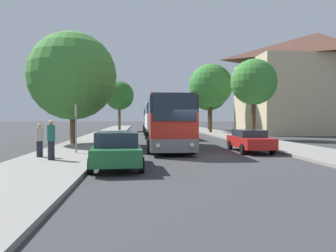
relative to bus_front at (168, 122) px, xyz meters
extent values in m
plane|color=#38383A|center=(1.15, -4.26, -1.81)|extent=(300.00, 300.00, 0.00)
cube|color=gray|center=(-5.85, -4.26, -1.73)|extent=(4.00, 120.00, 0.15)
cube|color=gray|center=(8.15, -4.26, -1.73)|extent=(4.00, 120.00, 0.15)
cube|color=#C6B28E|center=(21.39, 19.55, 2.90)|extent=(18.66, 12.57, 9.42)
pyramid|color=#513328|center=(21.39, 19.55, 9.50)|extent=(18.66, 12.57, 3.77)
cube|color=gray|center=(0.00, 0.01, -1.18)|extent=(2.67, 10.06, 0.70)
cube|color=red|center=(0.00, 0.01, -0.16)|extent=(2.67, 10.06, 1.34)
cube|color=#232D3D|center=(0.00, 0.01, 0.98)|extent=(2.69, 9.86, 0.95)
cube|color=red|center=(0.00, 0.01, 1.52)|extent=(2.62, 9.86, 0.12)
cube|color=#232D3D|center=(-0.09, -5.03, 0.83)|extent=(2.25, 0.10, 1.45)
sphere|color=#F4EAC1|center=(-0.96, -5.03, -1.15)|extent=(0.24, 0.24, 0.24)
sphere|color=#F4EAC1|center=(0.79, -5.06, -1.15)|extent=(0.24, 0.24, 0.24)
cylinder|color=black|center=(-1.30, -2.97, -1.31)|extent=(0.32, 1.00, 1.00)
cylinder|color=black|center=(1.20, -3.01, -1.31)|extent=(0.32, 1.00, 1.00)
cylinder|color=black|center=(-1.20, 3.04, -1.31)|extent=(0.32, 1.00, 1.00)
cylinder|color=black|center=(1.30, 3.00, -1.31)|extent=(0.32, 1.00, 1.00)
cube|color=#238942|center=(0.07, 13.31, -1.18)|extent=(2.64, 10.64, 0.70)
cube|color=silver|center=(0.07, 13.31, -0.07)|extent=(2.64, 10.64, 1.51)
cube|color=#232D3D|center=(0.07, 13.31, 1.16)|extent=(2.67, 10.43, 0.95)
cube|color=silver|center=(0.07, 13.31, 1.69)|extent=(2.59, 10.43, 0.12)
cube|color=#232D3D|center=(0.10, 7.97, 1.01)|extent=(2.32, 0.07, 1.45)
sphere|color=#F4EAC1|center=(-0.80, 7.95, -1.15)|extent=(0.24, 0.24, 0.24)
sphere|color=#F4EAC1|center=(1.00, 7.96, -1.15)|extent=(0.24, 0.24, 0.24)
cylinder|color=black|center=(-1.20, 10.12, -1.31)|extent=(0.31, 1.00, 1.00)
cylinder|color=black|center=(1.38, 10.13, -1.31)|extent=(0.31, 1.00, 1.00)
cylinder|color=black|center=(-1.24, 16.49, -1.31)|extent=(0.31, 1.00, 1.00)
cylinder|color=black|center=(1.34, 16.51, -1.31)|extent=(0.31, 1.00, 1.00)
cube|color=#2D519E|center=(0.05, 28.01, -1.18)|extent=(2.71, 10.94, 0.70)
cube|color=silver|center=(0.05, 28.01, -0.22)|extent=(2.71, 10.94, 1.23)
cube|color=#232D3D|center=(0.05, 28.01, 0.87)|extent=(2.73, 10.72, 0.95)
cube|color=silver|center=(0.05, 28.01, 1.41)|extent=(2.65, 10.72, 0.12)
cube|color=#232D3D|center=(-0.05, 22.53, 0.72)|extent=(2.26, 0.10, 1.45)
sphere|color=#F4EAC1|center=(-0.93, 22.52, -1.15)|extent=(0.24, 0.24, 0.24)
sphere|color=#F4EAC1|center=(0.83, 22.49, -1.15)|extent=(0.24, 0.24, 0.24)
cylinder|color=black|center=(-1.26, 24.76, -1.31)|extent=(0.32, 1.01, 1.00)
cylinder|color=black|center=(1.24, 24.71, -1.31)|extent=(0.32, 1.01, 1.00)
cylinder|color=black|center=(-1.14, 31.30, -1.31)|extent=(0.32, 1.01, 1.00)
cylinder|color=black|center=(1.36, 31.25, -1.31)|extent=(0.32, 1.01, 1.00)
cube|color=#236B38|center=(-2.83, -7.89, -1.18)|extent=(2.12, 4.76, 0.64)
cube|color=#232D3D|center=(-2.82, -8.08, -0.58)|extent=(1.78, 2.51, 0.56)
cylinder|color=black|center=(-3.84, -6.50, -1.50)|extent=(0.23, 0.63, 0.62)
cylinder|color=black|center=(-1.97, -6.40, -1.50)|extent=(0.23, 0.63, 0.62)
cylinder|color=black|center=(-3.69, -9.39, -1.50)|extent=(0.23, 0.63, 0.62)
cylinder|color=black|center=(-1.82, -9.29, -1.50)|extent=(0.23, 0.63, 0.62)
cube|color=red|center=(4.80, -2.30, -1.19)|extent=(1.80, 4.58, 0.61)
cube|color=#232D3D|center=(4.80, -2.12, -0.67)|extent=(1.55, 2.39, 0.43)
cylinder|color=black|center=(5.63, -3.73, -1.50)|extent=(0.21, 0.62, 0.62)
cylinder|color=black|center=(3.92, -3.70, -1.50)|extent=(0.21, 0.62, 0.62)
cylinder|color=black|center=(5.68, -0.91, -1.50)|extent=(0.21, 0.62, 0.62)
cylinder|color=black|center=(3.97, -0.88, -1.50)|extent=(0.21, 0.62, 0.62)
cylinder|color=gray|center=(-5.37, -3.33, -0.32)|extent=(0.08, 0.08, 2.68)
cube|color=silver|center=(-5.37, -3.33, 0.67)|extent=(0.03, 0.45, 0.60)
cylinder|color=#23232D|center=(-5.94, -6.27, -1.22)|extent=(0.30, 0.30, 0.87)
cylinder|color=#236656|center=(-5.94, -6.27, -0.42)|extent=(0.36, 0.36, 0.73)
sphere|color=tan|center=(-5.94, -6.27, 0.06)|extent=(0.24, 0.24, 0.24)
cylinder|color=#23232D|center=(-6.81, -5.06, -1.26)|extent=(0.30, 0.30, 0.79)
cylinder|color=#B2A899|center=(-6.81, -5.06, -0.54)|extent=(0.36, 0.36, 0.66)
sphere|color=tan|center=(-6.81, -5.06, -0.11)|extent=(0.21, 0.21, 0.21)
cylinder|color=brown|center=(-4.97, 28.82, 0.16)|extent=(0.40, 0.40, 3.63)
sphere|color=#286023|center=(-4.97, 28.82, 3.63)|extent=(4.42, 4.42, 4.42)
cylinder|color=brown|center=(-6.85, 3.23, -0.37)|extent=(0.40, 0.40, 2.58)
sphere|color=#428938|center=(-6.85, 3.23, 3.37)|extent=(6.52, 6.52, 6.52)
cylinder|color=#513D23|center=(9.26, 30.36, 0.25)|extent=(0.40, 0.40, 3.82)
sphere|color=#286023|center=(9.26, 30.36, 4.44)|extent=(6.09, 6.09, 6.09)
cylinder|color=#47331E|center=(8.84, 8.42, 0.18)|extent=(0.40, 0.40, 3.67)
sphere|color=#387F33|center=(8.84, 8.42, 3.63)|extent=(4.32, 4.32, 4.32)
cylinder|color=#47331E|center=(7.39, 20.54, 0.34)|extent=(0.40, 0.40, 3.99)
sphere|color=#387F33|center=(7.39, 20.54, 4.46)|extent=(5.66, 5.66, 5.66)
camera|label=1|loc=(-1.88, -21.66, 0.30)|focal=35.00mm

